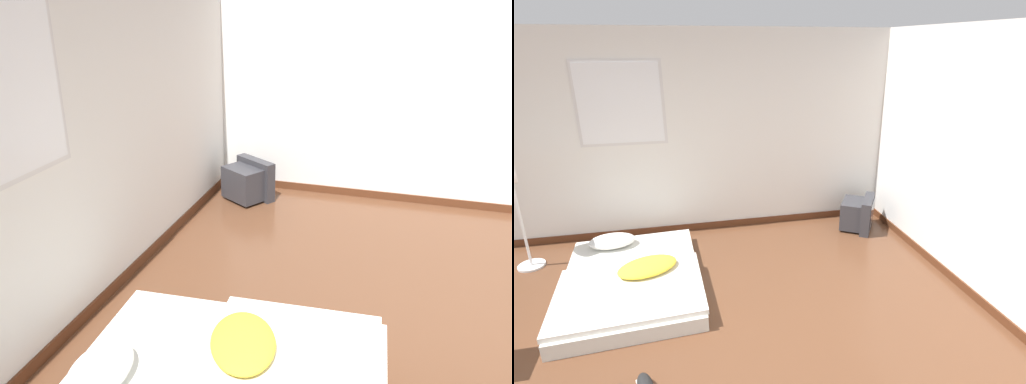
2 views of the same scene
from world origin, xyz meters
TOP-DOWN VIEW (x-y plane):
  - wall_back at (-0.01, 2.96)m, footprint 7.62×0.08m
  - mattress_bed at (-0.75, 1.65)m, footprint 1.46×1.92m
  - crt_tv at (2.16, 2.47)m, footprint 0.60×0.63m

SIDE VIEW (x-z plane):
  - mattress_bed at x=-0.75m, z-range -0.04..0.25m
  - crt_tv at x=2.16m, z-range -0.01..0.45m
  - wall_back at x=-0.01m, z-range -0.01..2.59m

